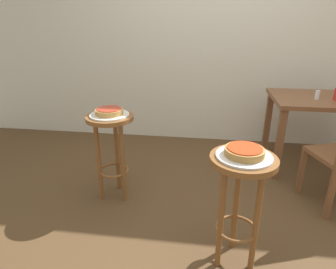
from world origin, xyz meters
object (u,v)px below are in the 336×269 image
stool_foreground (241,188)px  serving_plate_foreground (244,156)px  pizza_middle (109,111)px  dining_table (320,110)px  serving_plate_middle (109,115)px  condiment_shaker (317,95)px  stool_middle (111,138)px  pizza_foreground (244,151)px

stool_foreground → serving_plate_foreground: 0.20m
serving_plate_foreground → pizza_middle: bearing=147.9°
dining_table → serving_plate_foreground: bearing=-121.9°
serving_plate_middle → pizza_middle: bearing=0.0°
pizza_middle → condiment_shaker: (1.76, 0.71, 0.01)m
serving_plate_middle → pizza_middle: pizza_middle is taller
pizza_middle → dining_table: 2.01m
dining_table → condiment_shaker: bearing=-135.1°
serving_plate_middle → dining_table: size_ratio=0.34×
stool_foreground → condiment_shaker: (0.79, 1.32, 0.24)m
stool_foreground → stool_middle: size_ratio=1.00×
stool_foreground → dining_table: 1.65m
serving_plate_foreground → serving_plate_middle: bearing=147.9°
stool_foreground → pizza_foreground: bearing=180.0°
stool_foreground → condiment_shaker: condiment_shaker is taller
pizza_foreground → dining_table: size_ratio=0.24×
stool_foreground → pizza_foreground: 0.23m
pizza_middle → dining_table: size_ratio=0.24×
condiment_shaker → pizza_middle: bearing=-157.9°
pizza_middle → dining_table: bearing=23.3°
serving_plate_foreground → pizza_middle: 1.14m
pizza_foreground → pizza_middle: (-0.97, 0.61, 0.00)m
dining_table → pizza_middle: bearing=-156.7°
stool_foreground → serving_plate_middle: (-0.97, 0.61, 0.20)m
pizza_foreground → stool_middle: bearing=147.9°
stool_foreground → pizza_foreground: size_ratio=3.35×
pizza_foreground → serving_plate_middle: (-0.97, 0.61, -0.03)m
stool_foreground → serving_plate_foreground: bearing=90.0°
stool_middle → dining_table: 2.01m
serving_plate_middle → condiment_shaker: size_ratio=3.65×
serving_plate_foreground → serving_plate_middle: 1.14m
dining_table → stool_foreground: bearing=-121.9°
condiment_shaker → serving_plate_middle: bearing=-157.9°
stool_middle → dining_table: dining_table is taller
pizza_middle → dining_table: pizza_middle is taller
stool_foreground → condiment_shaker: size_ratio=8.63×
pizza_foreground → stool_middle: (-0.97, 0.61, -0.23)m
serving_plate_foreground → pizza_middle: pizza_middle is taller
stool_foreground → dining_table: size_ratio=0.79×
stool_middle → stool_foreground: bearing=-32.1°
serving_plate_middle → stool_foreground: bearing=-32.1°
stool_middle → pizza_middle: pizza_middle is taller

